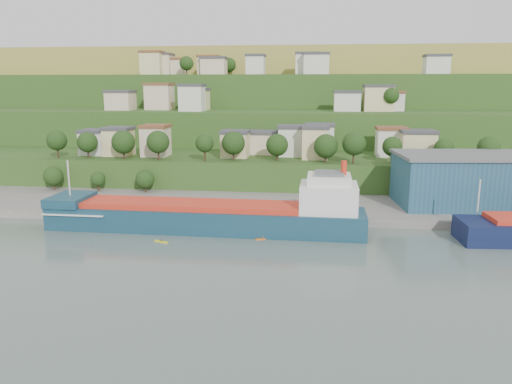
# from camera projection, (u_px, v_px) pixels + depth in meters

# --- Properties ---
(ground) EXTENTS (500.00, 500.00, 0.00)m
(ground) POSITION_uv_depth(u_px,v_px,m) (257.00, 245.00, 98.96)
(ground) COLOR #4C5D57
(ground) RESTS_ON ground
(quay) EXTENTS (220.00, 26.00, 4.00)m
(quay) POSITION_uv_depth(u_px,v_px,m) (350.00, 213.00, 123.82)
(quay) COLOR slate
(quay) RESTS_ON ground
(pebble_beach) EXTENTS (40.00, 18.00, 2.40)m
(pebble_beach) POSITION_uv_depth(u_px,v_px,m) (52.00, 210.00, 126.69)
(pebble_beach) COLOR slate
(pebble_beach) RESTS_ON ground
(hillside) EXTENTS (360.00, 210.25, 96.00)m
(hillside) POSITION_uv_depth(u_px,v_px,m) (294.00, 145.00, 262.66)
(hillside) COLOR #284719
(hillside) RESTS_ON ground
(cargo_ship_near) EXTENTS (69.25, 11.93, 17.77)m
(cargo_ship_near) POSITION_uv_depth(u_px,v_px,m) (215.00, 217.00, 108.50)
(cargo_ship_near) COLOR #123546
(cargo_ship_near) RESTS_ON ground
(warehouse) EXTENTS (32.77, 22.06, 12.80)m
(warehouse) POSITION_uv_depth(u_px,v_px,m) (461.00, 179.00, 121.86)
(warehouse) COLOR navy
(warehouse) RESTS_ON quay
(caravan) EXTENTS (5.91, 2.77, 2.69)m
(caravan) POSITION_uv_depth(u_px,v_px,m) (71.00, 198.00, 128.20)
(caravan) COLOR silver
(caravan) RESTS_ON pebble_beach
(dinghy) EXTENTS (3.82, 2.12, 0.72)m
(dinghy) POSITION_uv_depth(u_px,v_px,m) (90.00, 207.00, 122.64)
(dinghy) COLOR silver
(dinghy) RESTS_ON pebble_beach
(kayak_orange) EXTENTS (3.17, 1.55, 0.79)m
(kayak_orange) POSITION_uv_depth(u_px,v_px,m) (263.00, 238.00, 102.35)
(kayak_orange) COLOR #D36312
(kayak_orange) RESTS_ON ground
(kayak_yellow) EXTENTS (3.13, 1.66, 0.79)m
(kayak_yellow) POSITION_uv_depth(u_px,v_px,m) (161.00, 241.00, 100.59)
(kayak_yellow) COLOR yellow
(kayak_yellow) RESTS_ON ground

